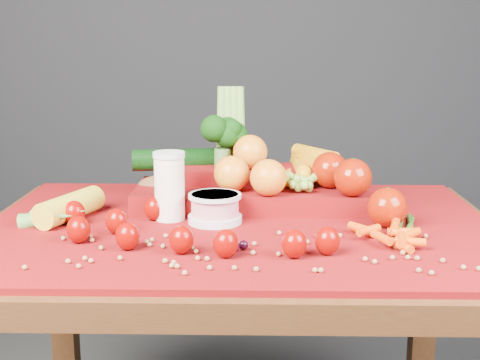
{
  "coord_description": "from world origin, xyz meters",
  "views": [
    {
      "loc": [
        0.03,
        -1.34,
        1.14
      ],
      "look_at": [
        0.0,
        0.02,
        0.85
      ],
      "focal_mm": 50.0,
      "sensor_mm": 36.0,
      "label": 1
    }
  ],
  "objects_px": {
    "milk_glass": "(169,183)",
    "produce_mound": "(261,179)",
    "yogurt_bowl": "(215,207)",
    "table": "(240,272)"
  },
  "relations": [
    {
      "from": "table",
      "to": "yogurt_bowl",
      "type": "relative_size",
      "value": 9.76
    },
    {
      "from": "table",
      "to": "produce_mound",
      "type": "xyz_separation_m",
      "value": [
        0.05,
        0.15,
        0.17
      ]
    },
    {
      "from": "table",
      "to": "yogurt_bowl",
      "type": "xyz_separation_m",
      "value": [
        -0.05,
        0.01,
        0.14
      ]
    },
    {
      "from": "milk_glass",
      "to": "produce_mound",
      "type": "height_order",
      "value": "produce_mound"
    },
    {
      "from": "table",
      "to": "milk_glass",
      "type": "height_order",
      "value": "milk_glass"
    },
    {
      "from": "milk_glass",
      "to": "yogurt_bowl",
      "type": "relative_size",
      "value": 1.29
    },
    {
      "from": "milk_glass",
      "to": "yogurt_bowl",
      "type": "xyz_separation_m",
      "value": [
        0.1,
        -0.02,
        -0.05
      ]
    },
    {
      "from": "yogurt_bowl",
      "to": "produce_mound",
      "type": "relative_size",
      "value": 0.19
    },
    {
      "from": "milk_glass",
      "to": "table",
      "type": "bearing_deg",
      "value": -10.96
    },
    {
      "from": "milk_glass",
      "to": "yogurt_bowl",
      "type": "height_order",
      "value": "milk_glass"
    }
  ]
}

